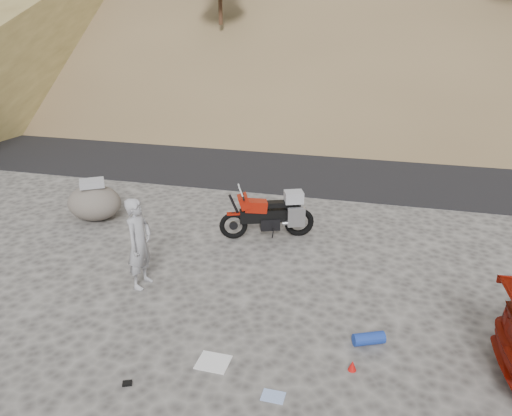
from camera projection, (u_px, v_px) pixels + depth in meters
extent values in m
plane|color=#464340|center=(202.00, 295.00, 9.36)|extent=(140.00, 140.00, 0.00)
cube|color=black|center=(289.00, 159.00, 17.43)|extent=(120.00, 7.00, 0.05)
cylinder|color=#3A2515|center=(220.00, 7.00, 20.93)|extent=(0.17, 0.17, 1.40)
torus|color=black|center=(234.00, 226.00, 11.48)|extent=(0.66, 0.34, 0.66)
cylinder|color=black|center=(234.00, 226.00, 11.48)|extent=(0.21, 0.13, 0.20)
torus|color=black|center=(299.00, 222.00, 11.65)|extent=(0.70, 0.38, 0.70)
cylinder|color=black|center=(299.00, 222.00, 11.65)|extent=(0.23, 0.15, 0.22)
cylinder|color=black|center=(237.00, 211.00, 11.35)|extent=(0.37, 0.19, 0.81)
cylinder|color=black|center=(243.00, 195.00, 11.22)|extent=(0.26, 0.59, 0.04)
cube|color=black|center=(266.00, 215.00, 11.48)|extent=(1.20, 0.65, 0.30)
cube|color=black|center=(270.00, 223.00, 11.56)|extent=(0.52, 0.44, 0.28)
cube|color=maroon|center=(256.00, 206.00, 11.36)|extent=(0.59, 0.46, 0.31)
cube|color=maroon|center=(244.00, 201.00, 11.28)|extent=(0.40, 0.42, 0.35)
cube|color=silver|center=(241.00, 191.00, 11.18)|extent=(0.21, 0.32, 0.25)
cube|color=black|center=(276.00, 204.00, 11.40)|extent=(0.59, 0.40, 0.12)
cube|color=black|center=(293.00, 205.00, 11.46)|extent=(0.39, 0.29, 0.10)
cube|color=#B3B3B8|center=(296.00, 217.00, 11.30)|extent=(0.41, 0.25, 0.45)
cube|color=#B3B3B8|center=(292.00, 209.00, 11.78)|extent=(0.41, 0.25, 0.45)
cube|color=#999A9F|center=(294.00, 197.00, 11.38)|extent=(0.51, 0.46, 0.26)
cube|color=maroon|center=(233.00, 214.00, 11.37)|extent=(0.32, 0.22, 0.04)
cylinder|color=black|center=(273.00, 233.00, 11.47)|extent=(0.10, 0.20, 0.36)
cylinder|color=#B3B3B8|center=(292.00, 222.00, 11.47)|extent=(0.46, 0.24, 0.13)
imported|color=#999A9F|center=(143.00, 285.00, 9.71)|extent=(0.48, 0.69, 1.80)
ellipsoid|color=#534D47|center=(94.00, 203.00, 12.49)|extent=(1.65, 1.53, 0.87)
cube|color=#999A9F|center=(92.00, 183.00, 12.29)|extent=(0.82, 0.77, 0.18)
cube|color=white|center=(213.00, 362.00, 7.61)|extent=(0.50, 0.44, 0.02)
cylinder|color=#193698|center=(369.00, 339.00, 7.99)|extent=(0.55, 0.39, 0.20)
cone|color=red|center=(352.00, 366.00, 7.42)|extent=(0.17, 0.17, 0.17)
cube|color=black|center=(127.00, 383.00, 7.17)|extent=(0.16, 0.14, 0.04)
cube|color=#95B2E7|center=(273.00, 396.00, 6.95)|extent=(0.33, 0.24, 0.01)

